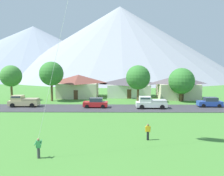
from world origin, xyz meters
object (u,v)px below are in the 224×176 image
at_px(tree_near_left, 182,81).
at_px(pickup_truck_white_east_side, 150,103).
at_px(house_right_center, 128,87).
at_px(parked_car_red_mid_west, 96,103).
at_px(tree_left_of_center, 138,77).
at_px(parked_car_blue_west_end, 210,102).
at_px(watcher_person, 148,132).
at_px(tree_center, 51,74).
at_px(house_left_center, 178,87).
at_px(house_leftmost, 78,85).
at_px(pickup_truck_sand_west_side, 23,101).
at_px(tree_right_of_center, 11,76).

bearing_deg(tree_near_left, pickup_truck_white_east_side, -132.63).
height_order(house_right_center, pickup_truck_white_east_side, house_right_center).
xyz_separation_m(house_right_center, parked_car_red_mid_west, (-6.46, -14.70, -1.46)).
height_order(tree_left_of_center, parked_car_blue_west_end, tree_left_of_center).
height_order(parked_car_blue_west_end, watcher_person, parked_car_blue_west_end).
bearing_deg(tree_center, tree_left_of_center, -4.13).
bearing_deg(parked_car_red_mid_west, house_left_center, 33.77).
xyz_separation_m(tree_left_of_center, watcher_person, (-1.23, -24.47, -4.04)).
height_order(house_left_center, house_right_center, house_left_center).
distance_m(tree_near_left, tree_center, 26.32).
height_order(parked_car_blue_west_end, pickup_truck_white_east_side, pickup_truck_white_east_side).
bearing_deg(parked_car_blue_west_end, tree_left_of_center, 155.62).
relative_size(house_leftmost, parked_car_blue_west_end, 2.20).
height_order(tree_left_of_center, pickup_truck_sand_west_side, tree_left_of_center).
xyz_separation_m(pickup_truck_sand_west_side, pickup_truck_white_east_side, (22.31, -1.37, 0.00)).
bearing_deg(tree_near_left, pickup_truck_sand_west_side, -167.49).
bearing_deg(pickup_truck_sand_west_side, tree_left_of_center, 15.32).
bearing_deg(house_left_center, watcher_person, -109.39).
relative_size(tree_near_left, pickup_truck_sand_west_side, 1.30).
distance_m(tree_left_of_center, watcher_person, 24.83).
bearing_deg(watcher_person, house_leftmost, 110.16).
bearing_deg(parked_car_red_mid_west, watcher_person, -69.67).
bearing_deg(watcher_person, tree_center, 122.28).
relative_size(tree_center, parked_car_red_mid_west, 1.89).
relative_size(tree_near_left, parked_car_blue_west_end, 1.60).
bearing_deg(tree_center, watcher_person, -57.72).
bearing_deg(house_right_center, tree_near_left, -35.82).
bearing_deg(house_right_center, tree_center, -156.41).
xyz_separation_m(tree_near_left, parked_car_red_mid_west, (-16.71, -7.30, -3.30)).
bearing_deg(parked_car_red_mid_west, tree_right_of_center, 156.12).
relative_size(tree_center, parked_car_blue_west_end, 1.90).
height_order(tree_right_of_center, watcher_person, tree_right_of_center).
xyz_separation_m(parked_car_red_mid_west, pickup_truck_sand_west_side, (-12.91, 0.73, 0.19)).
distance_m(parked_car_red_mid_west, pickup_truck_white_east_side, 9.42).
distance_m(tree_left_of_center, tree_right_of_center, 25.90).
distance_m(house_leftmost, parked_car_red_mid_west, 14.81).
xyz_separation_m(tree_right_of_center, watcher_person, (24.62, -25.97, -4.22)).
bearing_deg(tree_center, house_leftmost, 53.34).
distance_m(house_left_center, pickup_truck_white_east_side, 14.34).
distance_m(tree_right_of_center, parked_car_red_mid_west, 20.07).
distance_m(pickup_truck_sand_west_side, pickup_truck_white_east_side, 22.36).
distance_m(house_left_center, parked_car_red_mid_west, 20.57).
bearing_deg(tree_left_of_center, house_leftmost, 150.27).
bearing_deg(parked_car_blue_west_end, parked_car_red_mid_west, -177.41).
relative_size(pickup_truck_white_east_side, watcher_person, 3.11).
bearing_deg(house_right_center, house_leftmost, -175.63).
relative_size(tree_left_of_center, parked_car_blue_west_end, 1.73).
xyz_separation_m(parked_car_blue_west_end, watcher_person, (-13.42, -18.94, 0.01)).
bearing_deg(pickup_truck_sand_west_side, tree_right_of_center, 124.86).
relative_size(house_left_center, tree_center, 1.13).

